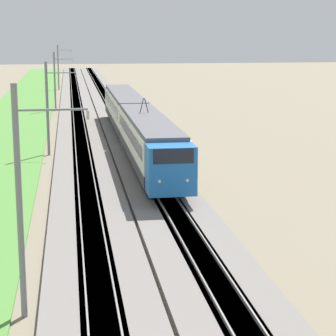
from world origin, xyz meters
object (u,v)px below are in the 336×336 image
at_px(catenary_mast_near, 21,200).
at_px(catenary_mast_far, 55,80).
at_px(catenary_mast_distant, 59,67).
at_px(passenger_train, 135,122).
at_px(catenary_mast_mid, 48,107).

distance_m(catenary_mast_near, catenary_mast_far, 63.08).
xyz_separation_m(catenary_mast_near, catenary_mast_far, (63.08, -0.01, -0.38)).
bearing_deg(catenary_mast_distant, catenary_mast_near, 180.00).
distance_m(passenger_train, catenary_mast_mid, 7.56).
xyz_separation_m(passenger_train, catenary_mast_distant, (61.41, 7.21, 1.66)).
height_order(catenary_mast_near, catenary_mast_mid, catenary_mast_near).
bearing_deg(catenary_mast_distant, passenger_train, -173.30).
xyz_separation_m(catenary_mast_mid, catenary_mast_far, (31.54, -0.00, -0.06)).
bearing_deg(catenary_mast_mid, catenary_mast_distant, 0.00).
bearing_deg(catenary_mast_far, catenary_mast_mid, 180.00).
xyz_separation_m(passenger_train, catenary_mast_mid, (-1.67, 7.21, 1.55)).
xyz_separation_m(passenger_train, catenary_mast_far, (29.87, 7.21, 1.49)).
bearing_deg(catenary_mast_near, catenary_mast_far, -0.01).
xyz_separation_m(passenger_train, catenary_mast_near, (-33.21, 7.22, 1.87)).
xyz_separation_m(catenary_mast_near, catenary_mast_mid, (31.54, -0.00, -0.32)).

